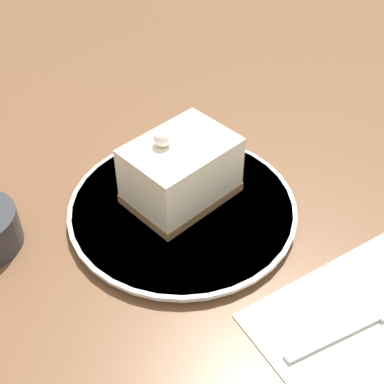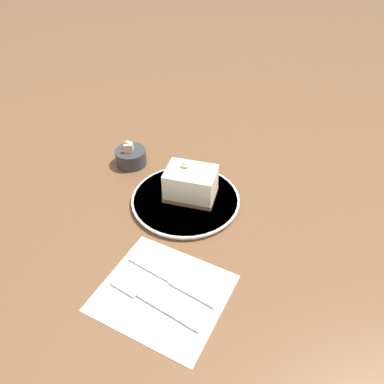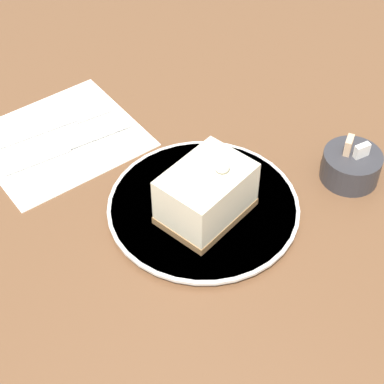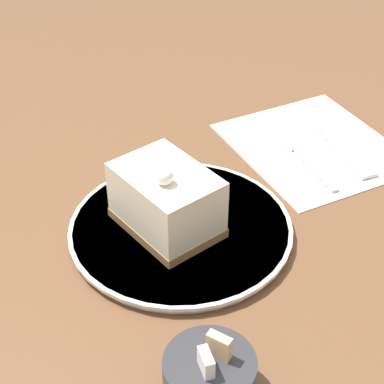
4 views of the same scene
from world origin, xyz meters
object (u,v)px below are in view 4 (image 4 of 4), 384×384
object	(u,v)px
fork	(337,145)
knife	(290,142)
cake_slice	(166,200)
plate	(181,229)
sugar_bowl	(210,377)

from	to	relation	value
fork	knife	world-z (taller)	same
cake_slice	fork	distance (m)	0.27
plate	fork	size ratio (longest dim) A/B	1.35
fork	cake_slice	bearing A→B (deg)	17.05
fork	sugar_bowl	xyz separation A→B (m)	(0.36, 0.16, 0.02)
cake_slice	sugar_bowl	distance (m)	0.20
plate	cake_slice	xyz separation A→B (m)	(0.01, -0.01, 0.04)
cake_slice	fork	size ratio (longest dim) A/B	0.63
cake_slice	knife	bearing A→B (deg)	-169.92
cake_slice	knife	world-z (taller)	cake_slice
knife	sugar_bowl	xyz separation A→B (m)	(0.32, 0.21, 0.02)
plate	knife	size ratio (longest dim) A/B	1.31
plate	sugar_bowl	bearing A→B (deg)	56.58
knife	plate	bearing A→B (deg)	30.60
sugar_bowl	plate	bearing A→B (deg)	-123.42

